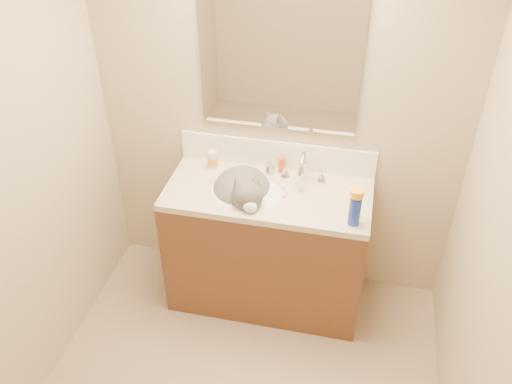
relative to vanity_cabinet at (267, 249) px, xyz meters
The scene contains 16 objects.
room_shell 1.45m from the vanity_cabinet, 90.00° to the right, with size 2.24×2.54×2.52m.
vanity_cabinet is the anchor object (origin of this frame).
counter_slab 0.43m from the vanity_cabinet, ahead, with size 1.20×0.55×0.04m, color beige.
basin 0.40m from the vanity_cabinet, 165.96° to the right, with size 0.45×0.36×0.14m, color white.
faucet 0.58m from the vanity_cabinet, 37.29° to the left, with size 0.28×0.20×0.21m.
cat 0.46m from the vanity_cabinet, behind, with size 0.49×0.52×0.35m.
backsplash 0.60m from the vanity_cabinet, 90.00° to the left, with size 1.20×0.02×0.18m, color white.
mirror 1.16m from the vanity_cabinet, 90.00° to the left, with size 0.90×0.02×0.80m, color white.
pill_bottle 0.66m from the vanity_cabinet, 155.58° to the left, with size 0.06×0.06×0.11m, color silver.
pill_label 0.65m from the vanity_cabinet, 155.58° to the left, with size 0.07×0.07×0.04m, color orange.
silver_jar 0.52m from the vanity_cabinet, 97.66° to the left, with size 0.05×0.05×0.06m, color #B7B7BC.
amber_bottle 0.55m from the vanity_cabinet, 79.30° to the left, with size 0.04×0.04×0.10m, color #C55817.
toothbrush 0.46m from the vanity_cabinet, 20.59° to the left, with size 0.02×0.15×0.01m, color silver.
toothbrush_head 0.47m from the vanity_cabinet, 20.59° to the left, with size 0.02×0.03×0.02m, color #719AF0.
spray_can 0.76m from the vanity_cabinet, 20.60° to the right, with size 0.06×0.06×0.17m, color #1B35BD.
spray_cap 0.85m from the vanity_cabinet, 20.60° to the right, with size 0.07×0.07×0.04m, color yellow.
Camera 1 is at (0.48, -1.52, 2.71)m, focal length 38.00 mm.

